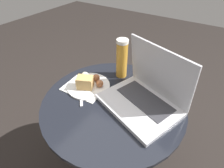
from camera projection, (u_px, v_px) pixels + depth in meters
ground_plane at (113, 162)px, 1.14m from camera, size 6.00×6.00×0.00m
table at (113, 125)px, 0.90m from camera, size 0.65×0.65×0.55m
napkin at (84, 88)px, 0.86m from camera, size 0.20×0.15×0.00m
laptop at (146, 94)px, 0.75m from camera, size 0.39×0.34×0.26m
beer_glass at (122, 59)px, 0.88m from camera, size 0.06×0.06×0.21m
snack_plate at (88, 83)px, 0.86m from camera, size 0.21×0.21×0.07m
fork at (81, 91)px, 0.84m from camera, size 0.13×0.15×0.00m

